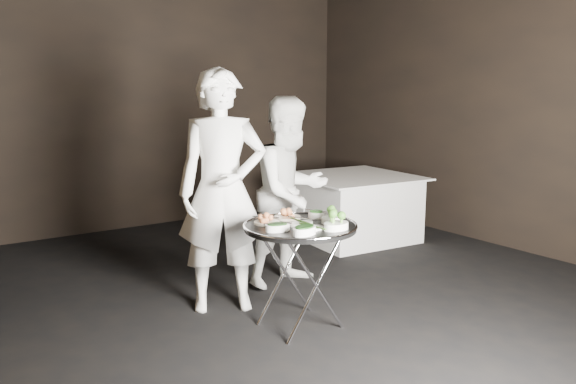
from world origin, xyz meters
TOP-DOWN VIEW (x-y plane):
  - floor at (0.00, 0.00)m, footprint 6.00×7.00m
  - wall_back at (0.00, 3.52)m, footprint 6.00×0.05m
  - wall_right at (3.02, 0.00)m, footprint 0.05×7.00m
  - tray_stand at (-0.03, -0.06)m, footprint 0.49×0.42m
  - serving_tray at (-0.03, -0.06)m, footprint 0.79×0.79m
  - potato_plate_a at (-0.20, 0.10)m, footprint 0.18×0.18m
  - potato_plate_b at (0.00, 0.15)m, footprint 0.19×0.19m
  - greens_bowl at (0.19, 0.05)m, footprint 0.12×0.12m
  - asparagus_plate_a at (-0.03, -0.07)m, footprint 0.19×0.11m
  - asparagus_plate_b at (-0.05, -0.22)m, footprint 0.20×0.13m
  - spinach_bowl_a at (-0.26, -0.11)m, footprint 0.19×0.14m
  - spinach_bowl_b at (-0.16, -0.29)m, footprint 0.21×0.17m
  - broccoli_bowl_a at (0.19, -0.13)m, footprint 0.19×0.16m
  - broccoli_bowl_b at (0.09, -0.30)m, footprint 0.20×0.16m
  - serving_utensils at (-0.02, 0.01)m, footprint 0.58×0.44m
  - waiter_left at (-0.30, 0.57)m, footprint 0.78×0.66m
  - waiter_right at (0.44, 0.73)m, footprint 0.84×0.69m
  - dining_table at (1.87, 1.57)m, footprint 1.26×1.26m

SIDE VIEW (x-z plane):
  - floor at x=0.00m, z-range -0.05..0.00m
  - dining_table at x=1.87m, z-range 0.00..0.72m
  - tray_stand at x=-0.03m, z-range 0.04..0.77m
  - serving_tray at x=-0.03m, z-range 0.71..0.75m
  - asparagus_plate_b at x=-0.05m, z-range 0.74..0.78m
  - asparagus_plate_a at x=-0.03m, z-range 0.74..0.78m
  - potato_plate_a at x=-0.20m, z-range 0.74..0.80m
  - potato_plate_b at x=0.00m, z-range 0.74..0.81m
  - greens_bowl at x=0.19m, z-range 0.74..0.81m
  - spinach_bowl_a at x=-0.26m, z-range 0.74..0.81m
  - broccoli_bowl_a at x=0.19m, z-range 0.74..0.81m
  - broccoli_bowl_b at x=0.09m, z-range 0.74..0.82m
  - spinach_bowl_b at x=-0.16m, z-range 0.74..0.82m
  - serving_utensils at x=-0.02m, z-range 0.79..0.79m
  - waiter_right at x=0.44m, z-range 0.00..1.61m
  - waiter_left at x=-0.30m, z-range 0.00..1.82m
  - wall_back at x=0.00m, z-range 0.00..3.00m
  - wall_right at x=3.02m, z-range 0.00..3.00m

